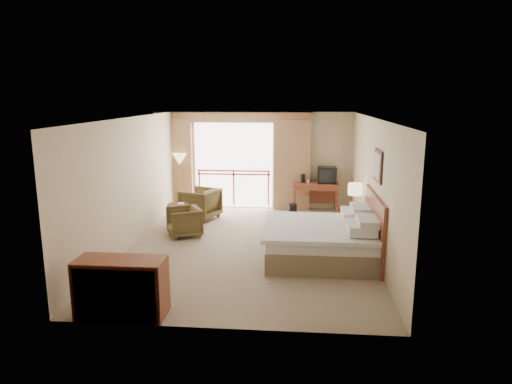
# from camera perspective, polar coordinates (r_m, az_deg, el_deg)

# --- Properties ---
(floor) EXTENTS (7.00, 7.00, 0.00)m
(floor) POSITION_cam_1_polar(r_m,az_deg,el_deg) (9.74, -0.81, -6.81)
(floor) COLOR gray
(floor) RESTS_ON ground
(ceiling) EXTENTS (7.00, 7.00, 0.00)m
(ceiling) POSITION_cam_1_polar(r_m,az_deg,el_deg) (9.23, -0.86, 9.26)
(ceiling) COLOR white
(ceiling) RESTS_ON wall_back
(wall_back) EXTENTS (5.00, 0.00, 5.00)m
(wall_back) POSITION_cam_1_polar(r_m,az_deg,el_deg) (12.83, 0.73, 3.97)
(wall_back) COLOR beige
(wall_back) RESTS_ON ground
(wall_front) EXTENTS (5.00, 0.00, 5.00)m
(wall_front) POSITION_cam_1_polar(r_m,az_deg,el_deg) (6.02, -4.18, -5.32)
(wall_front) COLOR beige
(wall_front) RESTS_ON ground
(wall_left) EXTENTS (0.00, 7.00, 7.00)m
(wall_left) POSITION_cam_1_polar(r_m,az_deg,el_deg) (9.96, -15.30, 1.21)
(wall_left) COLOR beige
(wall_left) RESTS_ON ground
(wall_right) EXTENTS (0.00, 7.00, 7.00)m
(wall_right) POSITION_cam_1_polar(r_m,az_deg,el_deg) (9.48, 14.38, 0.73)
(wall_right) COLOR beige
(wall_right) RESTS_ON ground
(balcony_door) EXTENTS (2.40, 0.00, 2.40)m
(balcony_door) POSITION_cam_1_polar(r_m,az_deg,el_deg) (12.92, -2.82, 3.34)
(balcony_door) COLOR white
(balcony_door) RESTS_ON wall_back
(balcony_railing) EXTENTS (2.09, 0.03, 1.02)m
(balcony_railing) POSITION_cam_1_polar(r_m,az_deg,el_deg) (12.96, -2.81, 1.63)
(balcony_railing) COLOR #B7280F
(balcony_railing) RESTS_ON wall_back
(curtain_left) EXTENTS (1.00, 0.26, 2.50)m
(curtain_left) POSITION_cam_1_polar(r_m,az_deg,el_deg) (13.11, -10.08, 3.51)
(curtain_left) COLOR #886143
(curtain_left) RESTS_ON wall_back
(curtain_right) EXTENTS (1.00, 0.26, 2.50)m
(curtain_right) POSITION_cam_1_polar(r_m,az_deg,el_deg) (12.67, 4.53, 3.37)
(curtain_right) COLOR #886143
(curtain_right) RESTS_ON wall_back
(valance) EXTENTS (4.40, 0.22, 0.28)m
(valance) POSITION_cam_1_polar(r_m,az_deg,el_deg) (12.69, -2.94, 9.31)
(valance) COLOR #886143
(valance) RESTS_ON wall_back
(hvac_vent) EXTENTS (0.50, 0.04, 0.50)m
(hvac_vent) POSITION_cam_1_polar(r_m,az_deg,el_deg) (12.68, 6.67, 8.33)
(hvac_vent) COLOR silver
(hvac_vent) RESTS_ON wall_back
(bed) EXTENTS (2.13, 2.06, 0.97)m
(bed) POSITION_cam_1_polar(r_m,az_deg,el_deg) (9.03, 8.35, -5.96)
(bed) COLOR brown
(bed) RESTS_ON floor
(headboard) EXTENTS (0.06, 2.10, 1.30)m
(headboard) POSITION_cam_1_polar(r_m,az_deg,el_deg) (9.06, 14.51, -4.35)
(headboard) COLOR maroon
(headboard) RESTS_ON wall_right
(framed_art) EXTENTS (0.04, 0.72, 0.60)m
(framed_art) POSITION_cam_1_polar(r_m,az_deg,el_deg) (8.81, 14.99, 3.16)
(framed_art) COLOR black
(framed_art) RESTS_ON wall_right
(nightstand) EXTENTS (0.51, 0.59, 0.66)m
(nightstand) POSITION_cam_1_polar(r_m,az_deg,el_deg) (10.50, 12.13, -3.81)
(nightstand) COLOR maroon
(nightstand) RESTS_ON floor
(table_lamp) EXTENTS (0.31, 0.31, 0.55)m
(table_lamp) POSITION_cam_1_polar(r_m,az_deg,el_deg) (10.37, 12.28, 0.29)
(table_lamp) COLOR tan
(table_lamp) RESTS_ON nightstand
(phone) EXTENTS (0.19, 0.15, 0.08)m
(phone) POSITION_cam_1_polar(r_m,az_deg,el_deg) (10.26, 12.04, -2.05)
(phone) COLOR black
(phone) RESTS_ON nightstand
(desk) EXTENTS (1.23, 0.59, 0.80)m
(desk) POSITION_cam_1_polar(r_m,az_deg,el_deg) (12.64, 7.44, 0.41)
(desk) COLOR maroon
(desk) RESTS_ON floor
(tv) EXTENTS (0.49, 0.39, 0.45)m
(tv) POSITION_cam_1_polar(r_m,az_deg,el_deg) (12.52, 8.87, 2.10)
(tv) COLOR black
(tv) RESTS_ON desk
(coffee_maker) EXTENTS (0.12, 0.12, 0.24)m
(coffee_maker) POSITION_cam_1_polar(r_m,az_deg,el_deg) (12.52, 5.88, 1.70)
(coffee_maker) COLOR black
(coffee_maker) RESTS_ON desk
(cup) EXTENTS (0.09, 0.09, 0.10)m
(cup) POSITION_cam_1_polar(r_m,az_deg,el_deg) (12.49, 6.57, 1.34)
(cup) COLOR white
(cup) RESTS_ON desk
(wastebasket) EXTENTS (0.24, 0.24, 0.29)m
(wastebasket) POSITION_cam_1_polar(r_m,az_deg,el_deg) (12.23, 4.58, -2.21)
(wastebasket) COLOR black
(wastebasket) RESTS_ON floor
(armchair_far) EXTENTS (1.12, 1.11, 0.79)m
(armchair_far) POSITION_cam_1_polar(r_m,az_deg,el_deg) (11.98, -6.97, -3.30)
(armchair_far) COLOR #44371D
(armchair_far) RESTS_ON floor
(armchair_near) EXTENTS (0.96, 0.95, 0.66)m
(armchair_near) POSITION_cam_1_polar(r_m,az_deg,el_deg) (10.58, -8.91, -5.43)
(armchair_near) COLOR #44371D
(armchair_near) RESTS_ON floor
(side_table) EXTENTS (0.52, 0.52, 0.57)m
(side_table) POSITION_cam_1_polar(r_m,az_deg,el_deg) (11.21, -9.71, -2.40)
(side_table) COLOR black
(side_table) RESTS_ON floor
(book) EXTENTS (0.17, 0.21, 0.02)m
(book) POSITION_cam_1_polar(r_m,az_deg,el_deg) (11.16, -9.74, -1.49)
(book) COLOR white
(book) RESTS_ON side_table
(floor_lamp) EXTENTS (0.40, 0.40, 1.57)m
(floor_lamp) POSITION_cam_1_polar(r_m,az_deg,el_deg) (12.88, -9.52, 3.82)
(floor_lamp) COLOR tan
(floor_lamp) RESTS_ON floor
(dresser) EXTENTS (1.28, 0.54, 0.85)m
(dresser) POSITION_cam_1_polar(r_m,az_deg,el_deg) (6.99, -16.49, -11.37)
(dresser) COLOR maroon
(dresser) RESTS_ON floor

